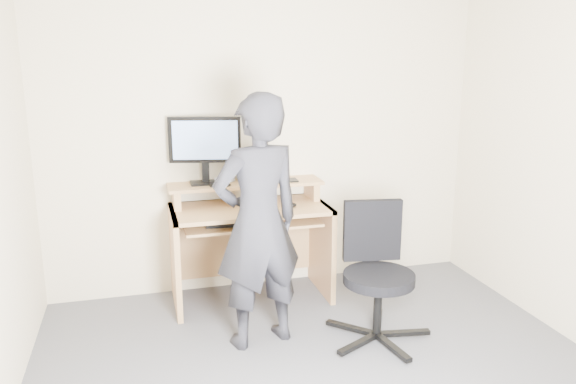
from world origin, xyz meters
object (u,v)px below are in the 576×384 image
desk (248,229)px  office_chair (376,268)px  monitor (205,144)px  person (258,223)px

desk → office_chair: bearing=-52.0°
monitor → office_chair: (1.00, -0.98, -0.73)m
monitor → person: person is taller
office_chair → person: (-0.78, 0.12, 0.34)m
person → monitor: bearing=-90.1°
office_chair → person: person is taller
monitor → office_chair: bearing=-32.3°
desk → office_chair: size_ratio=1.33×
desk → monitor: size_ratio=2.22×
office_chair → desk: bearing=137.0°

